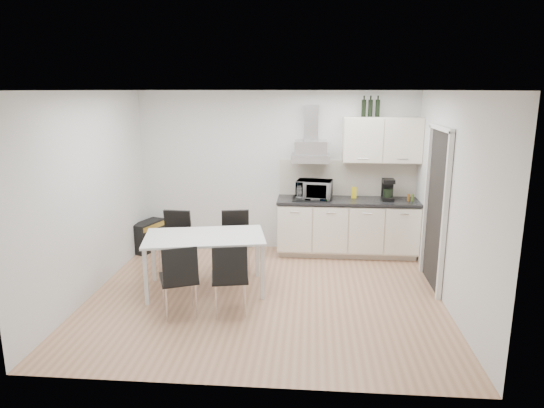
# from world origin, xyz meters

# --- Properties ---
(ground) EXTENTS (4.50, 4.50, 0.00)m
(ground) POSITION_xyz_m (0.00, 0.00, 0.00)
(ground) COLOR tan
(ground) RESTS_ON ground
(wall_back) EXTENTS (4.50, 0.10, 2.60)m
(wall_back) POSITION_xyz_m (0.00, 2.00, 1.30)
(wall_back) COLOR silver
(wall_back) RESTS_ON ground
(wall_front) EXTENTS (4.50, 0.10, 2.60)m
(wall_front) POSITION_xyz_m (0.00, -2.00, 1.30)
(wall_front) COLOR silver
(wall_front) RESTS_ON ground
(wall_left) EXTENTS (0.10, 4.00, 2.60)m
(wall_left) POSITION_xyz_m (-2.25, 0.00, 1.30)
(wall_left) COLOR silver
(wall_left) RESTS_ON ground
(wall_right) EXTENTS (0.10, 4.00, 2.60)m
(wall_right) POSITION_xyz_m (2.25, 0.00, 1.30)
(wall_right) COLOR silver
(wall_right) RESTS_ON ground
(ceiling) EXTENTS (4.50, 4.50, 0.00)m
(ceiling) POSITION_xyz_m (0.00, 0.00, 2.60)
(ceiling) COLOR white
(ceiling) RESTS_ON wall_back
(doorway) EXTENTS (0.08, 1.04, 2.10)m
(doorway) POSITION_xyz_m (2.21, 0.55, 1.05)
(doorway) COLOR white
(doorway) RESTS_ON ground
(kitchenette) EXTENTS (2.22, 0.64, 2.52)m
(kitchenette) POSITION_xyz_m (1.19, 1.73, 0.83)
(kitchenette) COLOR beige
(kitchenette) RESTS_ON ground
(dining_table) EXTENTS (1.69, 1.17, 0.75)m
(dining_table) POSITION_xyz_m (-0.81, 0.13, 0.68)
(dining_table) COLOR white
(dining_table) RESTS_ON ground
(chair_far_left) EXTENTS (0.47, 0.53, 0.88)m
(chair_far_left) POSITION_xyz_m (-1.41, 0.75, 0.44)
(chair_far_left) COLOR black
(chair_far_left) RESTS_ON ground
(chair_far_right) EXTENTS (0.53, 0.58, 0.88)m
(chair_far_right) POSITION_xyz_m (-0.51, 0.84, 0.44)
(chair_far_right) COLOR black
(chair_far_right) RESTS_ON ground
(chair_near_left) EXTENTS (0.60, 0.63, 0.88)m
(chair_near_left) POSITION_xyz_m (-0.96, -0.61, 0.44)
(chair_near_left) COLOR black
(chair_near_left) RESTS_ON ground
(chair_near_right) EXTENTS (0.53, 0.58, 0.88)m
(chair_near_right) POSITION_xyz_m (-0.37, -0.52, 0.44)
(chair_near_right) COLOR black
(chair_near_right) RESTS_ON ground
(guitar_amp) EXTENTS (0.44, 0.64, 0.49)m
(guitar_amp) POSITION_xyz_m (-2.11, 1.65, 0.25)
(guitar_amp) COLOR black
(guitar_amp) RESTS_ON ground
(floor_speaker) EXTENTS (0.20, 0.18, 0.33)m
(floor_speaker) POSITION_xyz_m (-0.65, 1.90, 0.16)
(floor_speaker) COLOR black
(floor_speaker) RESTS_ON ground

